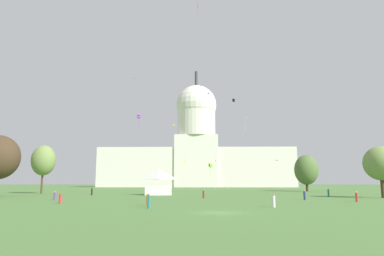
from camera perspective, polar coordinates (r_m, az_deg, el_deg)
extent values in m
plane|color=#4C7538|center=(35.94, 4.37, -13.66)|extent=(800.00, 800.00, 0.00)
cube|color=silver|center=(217.74, -7.16, -6.45)|extent=(59.35, 19.11, 23.69)
cube|color=silver|center=(217.06, 8.63, -6.41)|extent=(59.35, 19.11, 23.69)
cube|color=silver|center=(215.55, 0.72, -5.49)|extent=(26.04, 21.02, 31.19)
cylinder|color=silver|center=(218.53, 0.71, 1.20)|extent=(23.64, 23.64, 19.83)
sphere|color=silver|center=(220.47, 0.70, 3.74)|extent=(25.36, 25.36, 25.36)
cylinder|color=#2D3833|center=(224.91, 0.69, 8.08)|extent=(1.80, 1.80, 9.50)
cube|color=white|center=(84.18, -5.50, -10.05)|extent=(6.62, 5.91, 2.39)
pyramid|color=white|center=(84.18, -5.46, -7.53)|extent=(6.95, 6.20, 2.51)
cylinder|color=#42301E|center=(121.79, 18.32, -8.86)|extent=(0.80, 0.80, 4.08)
ellipsoid|color=#4C6633|center=(121.85, 18.20, -6.53)|extent=(11.09, 11.12, 9.77)
cylinder|color=#42301E|center=(77.54, 28.75, -8.28)|extent=(0.73, 0.73, 4.67)
ellipsoid|color=olive|center=(77.62, 28.51, -5.09)|extent=(7.49, 7.53, 6.65)
cylinder|color=#4C3823|center=(102.93, -23.35, -8.03)|extent=(0.51, 0.51, 6.40)
ellipsoid|color=olive|center=(103.09, -23.16, -4.89)|extent=(9.23, 9.03, 8.20)
cylinder|color=maroon|center=(67.12, 1.90, -10.83)|extent=(0.48, 0.48, 1.39)
sphere|color=#A37556|center=(67.10, 1.90, -10.13)|extent=(0.33, 0.33, 0.24)
cylinder|color=#1E757A|center=(41.73, -7.08, -11.94)|extent=(0.43, 0.43, 1.46)
sphere|color=#A37556|center=(41.69, -7.06, -10.78)|extent=(0.28, 0.28, 0.22)
cylinder|color=tan|center=(90.49, -16.07, -9.96)|extent=(0.43, 0.43, 1.45)
sphere|color=brown|center=(90.47, -16.05, -9.43)|extent=(0.28, 0.28, 0.24)
cylinder|color=black|center=(85.86, -16.08, -10.01)|extent=(0.50, 0.50, 1.55)
sphere|color=brown|center=(85.84, -16.05, -9.42)|extent=(0.30, 0.30, 0.21)
cylinder|color=orange|center=(45.91, -7.28, -11.64)|extent=(0.47, 0.47, 1.47)
sphere|color=beige|center=(45.87, -7.26, -10.59)|extent=(0.29, 0.29, 0.21)
cylinder|color=#703D93|center=(64.81, -21.52, -10.37)|extent=(0.61, 0.61, 1.24)
sphere|color=tan|center=(64.78, -21.49, -9.72)|extent=(0.31, 0.31, 0.22)
cylinder|color=navy|center=(64.11, 17.94, -10.48)|extent=(0.36, 0.36, 1.45)
sphere|color=tan|center=(64.08, 17.91, -9.72)|extent=(0.25, 0.25, 0.25)
cylinder|color=red|center=(54.11, -20.73, -10.83)|extent=(0.50, 0.50, 1.25)
sphere|color=brown|center=(54.08, -20.69, -10.05)|extent=(0.25, 0.25, 0.22)
cylinder|color=red|center=(60.67, 25.38, -10.23)|extent=(0.50, 0.50, 1.35)
sphere|color=beige|center=(60.65, 25.33, -9.48)|extent=(0.32, 0.32, 0.24)
cylinder|color=#1E757A|center=(80.31, 21.44, -9.89)|extent=(0.50, 0.50, 1.44)
sphere|color=tan|center=(80.29, 21.40, -9.28)|extent=(0.36, 0.36, 0.26)
cylinder|color=silver|center=(44.45, 13.24, -11.63)|extent=(0.49, 0.49, 1.38)
sphere|color=#A37556|center=(44.41, 13.20, -10.59)|extent=(0.34, 0.34, 0.24)
pyramid|color=green|center=(151.24, -9.48, 7.92)|extent=(1.28, 1.66, 0.12)
cylinder|color=green|center=(150.60, -9.47, 7.32)|extent=(0.16, 0.34, 1.82)
cube|color=orange|center=(190.00, 3.88, -5.34)|extent=(0.68, 0.74, 0.93)
cube|color=teal|center=(169.60, 2.67, 5.59)|extent=(0.80, 0.76, 0.44)
cube|color=teal|center=(169.69, 2.67, 5.70)|extent=(0.80, 0.76, 0.44)
pyramid|color=white|center=(107.00, 8.57, 1.40)|extent=(1.63, 1.69, 0.31)
cylinder|color=white|center=(106.93, 8.68, 0.27)|extent=(0.25, 0.49, 2.82)
cube|color=blue|center=(97.76, 0.91, 19.44)|extent=(0.20, 0.57, 0.91)
cylinder|color=#D1339E|center=(97.04, 0.96, 18.64)|extent=(0.27, 0.09, 2.16)
cube|color=gold|center=(176.37, -2.99, 0.30)|extent=(0.95, 1.00, 0.56)
cube|color=gold|center=(176.44, -2.99, 0.44)|extent=(0.95, 1.00, 0.56)
cylinder|color=red|center=(176.12, -2.96, -0.21)|extent=(0.22, 0.26, 2.78)
cube|color=purple|center=(99.91, -8.71, 1.77)|extent=(1.14, 1.16, 0.48)
cube|color=purple|center=(100.01, -8.70, 2.10)|extent=(1.14, 1.16, 0.48)
cylinder|color=purple|center=(99.57, -8.74, 0.69)|extent=(0.43, 0.24, 3.43)
pyramid|color=pink|center=(100.74, 13.66, -5.38)|extent=(1.45, 1.09, 0.32)
cube|color=yellow|center=(144.09, -1.22, -5.35)|extent=(0.61, 1.02, 1.15)
cylinder|color=yellow|center=(144.00, -1.24, -5.99)|extent=(0.37, 0.09, 2.04)
cube|color=black|center=(172.10, 6.83, 4.42)|extent=(1.45, 1.47, 0.69)
cube|color=black|center=(172.26, 6.83, 4.65)|extent=(1.45, 1.47, 0.69)
cylinder|color=#33BCDB|center=(171.75, 6.83, 3.93)|extent=(0.11, 0.08, 2.57)
cube|color=#8CD133|center=(115.67, 3.06, -6.26)|extent=(1.43, 1.40, 0.73)
cube|color=#8CD133|center=(115.69, 3.05, -6.01)|extent=(1.43, 1.40, 0.73)
cylinder|color=#8CD133|center=(115.60, 3.01, -7.19)|extent=(0.25, 0.43, 3.29)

